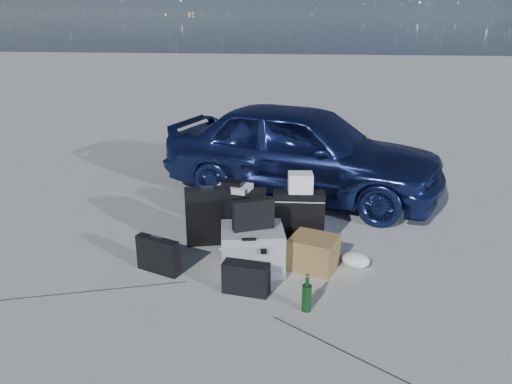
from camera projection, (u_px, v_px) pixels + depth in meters
ground at (256, 274)px, 5.07m from camera, size 60.00×60.00×0.00m
car at (302, 150)px, 7.10m from camera, size 4.24×2.72×1.34m
pelican_case at (252, 249)px, 5.10m from camera, size 0.71×0.62×0.46m
laptop_bag at (253, 214)px, 4.97m from camera, size 0.42×0.26×0.31m
briefcase at (158, 255)px, 5.06m from camera, size 0.48×0.28×0.37m
suitcase_left at (208, 216)px, 5.66m from camera, size 0.54×0.31×0.66m
suitcase_right at (298, 221)px, 5.52m from camera, size 0.57×0.23×0.68m
white_carton at (300, 182)px, 5.39m from camera, size 0.28×0.23×0.21m
duffel_bag at (236, 204)px, 6.40m from camera, size 0.77×0.34×0.38m
flat_box_white at (234, 188)px, 6.33m from camera, size 0.47×0.40×0.07m
flat_box_black at (233, 183)px, 6.31m from camera, size 0.28×0.22×0.05m
kraft_bag at (257, 234)px, 5.53m from camera, size 0.35×0.30×0.40m
cardboard_box at (314, 252)px, 5.15m from camera, size 0.56×0.53×0.34m
plastic_bag at (356, 260)px, 5.19m from camera, size 0.36×0.34×0.16m
messenger_bag at (246, 278)px, 4.69m from camera, size 0.46×0.23×0.31m
green_bottle at (307, 293)px, 4.39m from camera, size 0.09×0.09×0.34m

